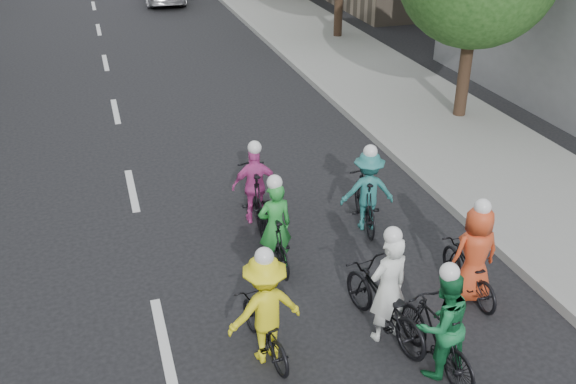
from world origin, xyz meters
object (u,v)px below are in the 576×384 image
cyclist_1 (274,234)px  cyclist_2 (439,330)px  cyclist_0 (265,316)px  cyclist_6 (472,262)px  cyclist_4 (385,300)px  cyclist_5 (255,190)px  cyclist_3 (366,195)px

cyclist_1 → cyclist_2: size_ratio=0.99×
cyclist_0 → cyclist_6: size_ratio=1.02×
cyclist_4 → cyclist_5: 3.95m
cyclist_2 → cyclist_5: 4.92m
cyclist_0 → cyclist_6: cyclist_0 is taller
cyclist_0 → cyclist_4: cyclist_4 is taller
cyclist_3 → cyclist_2: bearing=92.0°
cyclist_2 → cyclist_4: bearing=-74.7°
cyclist_3 → cyclist_1: bearing=31.2°
cyclist_2 → cyclist_6: size_ratio=1.00×
cyclist_1 → cyclist_5: 1.61m
cyclist_6 → cyclist_1: bearing=-32.2°
cyclist_4 → cyclist_5: size_ratio=1.09×
cyclist_5 → cyclist_3: bearing=160.5°
cyclist_0 → cyclist_5: 3.87m
cyclist_2 → cyclist_5: bearing=-81.7°
cyclist_3 → cyclist_4: cyclist_4 is taller
cyclist_5 → cyclist_6: (2.65, -3.39, -0.01)m
cyclist_0 → cyclist_5: bearing=-110.9°
cyclist_0 → cyclist_2: size_ratio=1.02×
cyclist_1 → cyclist_3: (2.02, 0.73, 0.05)m
cyclist_0 → cyclist_3: (2.78, 2.89, -0.02)m
cyclist_2 → cyclist_3: (0.63, 3.87, -0.01)m
cyclist_2 → cyclist_4: 0.98m
cyclist_4 → cyclist_2: bearing=101.2°
cyclist_3 → cyclist_6: cyclist_6 is taller
cyclist_2 → cyclist_4: cyclist_4 is taller
cyclist_4 → cyclist_6: bearing=-176.3°
cyclist_2 → cyclist_3: size_ratio=1.00×
cyclist_2 → cyclist_5: size_ratio=0.96×
cyclist_3 → cyclist_6: bearing=117.0°
cyclist_1 → cyclist_4: cyclist_4 is taller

